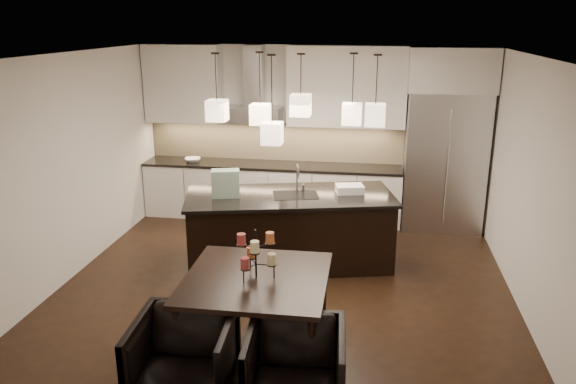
% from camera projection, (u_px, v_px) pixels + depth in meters
% --- Properties ---
extents(floor, '(5.50, 5.50, 0.02)m').
position_uv_depth(floor, '(286.00, 285.00, 7.04)').
color(floor, black).
rests_on(floor, ground).
extents(ceiling, '(5.50, 5.50, 0.02)m').
position_uv_depth(ceiling, '(285.00, 54.00, 6.21)').
color(ceiling, white).
rests_on(ceiling, wall_back).
extents(wall_back, '(5.50, 0.02, 2.80)m').
position_uv_depth(wall_back, '(312.00, 132.00, 9.23)').
color(wall_back, silver).
rests_on(wall_back, ground).
extents(wall_front, '(5.50, 0.02, 2.80)m').
position_uv_depth(wall_front, '(224.00, 279.00, 4.02)').
color(wall_front, silver).
rests_on(wall_front, ground).
extents(wall_left, '(0.02, 5.50, 2.80)m').
position_uv_depth(wall_left, '(69.00, 168.00, 7.04)').
color(wall_left, silver).
rests_on(wall_left, ground).
extents(wall_right, '(0.02, 5.50, 2.80)m').
position_uv_depth(wall_right, '(531.00, 187.00, 6.22)').
color(wall_right, silver).
rests_on(wall_right, ground).
extents(refrigerator, '(1.20, 0.72, 2.15)m').
position_uv_depth(refrigerator, '(444.00, 162.00, 8.66)').
color(refrigerator, '#B7B7BA').
rests_on(refrigerator, floor).
extents(fridge_panel, '(1.26, 0.72, 0.65)m').
position_uv_depth(fridge_panel, '(452.00, 69.00, 8.24)').
color(fridge_panel, silver).
rests_on(fridge_panel, refrigerator).
extents(lower_cabinets, '(4.21, 0.62, 0.88)m').
position_uv_depth(lower_cabinets, '(272.00, 192.00, 9.30)').
color(lower_cabinets, silver).
rests_on(lower_cabinets, floor).
extents(countertop, '(4.21, 0.66, 0.04)m').
position_uv_depth(countertop, '(272.00, 165.00, 9.16)').
color(countertop, black).
rests_on(countertop, lower_cabinets).
extents(backsplash, '(4.21, 0.02, 0.63)m').
position_uv_depth(backsplash, '(275.00, 141.00, 9.35)').
color(backsplash, tan).
rests_on(backsplash, countertop).
extents(upper_cab_left, '(1.25, 0.35, 1.25)m').
position_uv_depth(upper_cab_left, '(183.00, 84.00, 9.14)').
color(upper_cab_left, silver).
rests_on(upper_cab_left, wall_back).
extents(upper_cab_right, '(1.85, 0.35, 1.25)m').
position_uv_depth(upper_cab_right, '(347.00, 87.00, 8.74)').
color(upper_cab_right, silver).
rests_on(upper_cab_right, wall_back).
extents(hood_canopy, '(0.90, 0.52, 0.24)m').
position_uv_depth(hood_canopy, '(253.00, 114.00, 9.01)').
color(hood_canopy, '#B7B7BA').
rests_on(hood_canopy, wall_back).
extents(hood_chimney, '(0.30, 0.28, 0.96)m').
position_uv_depth(hood_chimney, '(254.00, 76.00, 8.94)').
color(hood_chimney, '#B7B7BA').
rests_on(hood_chimney, hood_canopy).
extents(fruit_bowl, '(0.33, 0.33, 0.06)m').
position_uv_depth(fruit_bowl, '(193.00, 160.00, 9.30)').
color(fruit_bowl, silver).
rests_on(fruit_bowl, countertop).
extents(island_body, '(2.81, 1.65, 0.93)m').
position_uv_depth(island_body, '(290.00, 231.00, 7.53)').
color(island_body, black).
rests_on(island_body, floor).
extents(island_top, '(2.92, 1.75, 0.04)m').
position_uv_depth(island_top, '(290.00, 196.00, 7.38)').
color(island_top, black).
rests_on(island_top, island_body).
extents(faucet, '(0.16, 0.27, 0.40)m').
position_uv_depth(faucet, '(297.00, 178.00, 7.43)').
color(faucet, silver).
rests_on(faucet, island_top).
extents(tote_bag, '(0.39, 0.27, 0.36)m').
position_uv_depth(tote_bag, '(226.00, 183.00, 7.25)').
color(tote_bag, '#1A4929').
rests_on(tote_bag, island_top).
extents(food_container, '(0.41, 0.33, 0.11)m').
position_uv_depth(food_container, '(350.00, 189.00, 7.46)').
color(food_container, silver).
rests_on(food_container, island_top).
extents(dining_table, '(1.38, 1.38, 0.82)m').
position_uv_depth(dining_table, '(257.00, 315.00, 5.50)').
color(dining_table, black).
rests_on(dining_table, floor).
extents(candelabra, '(0.40, 0.40, 0.48)m').
position_uv_depth(candelabra, '(256.00, 254.00, 5.31)').
color(candelabra, black).
rests_on(candelabra, dining_table).
extents(candle_a, '(0.08, 0.08, 0.11)m').
position_uv_depth(candle_a, '(272.00, 259.00, 5.30)').
color(candle_a, '#F2E5A1').
rests_on(candle_a, candelabra).
extents(candle_b, '(0.08, 0.08, 0.11)m').
position_uv_depth(candle_b, '(251.00, 252.00, 5.46)').
color(candle_b, '#BF6132').
rests_on(candle_b, candelabra).
extents(candle_c, '(0.08, 0.08, 0.11)m').
position_uv_depth(candle_c, '(245.00, 263.00, 5.21)').
color(candle_c, '#A03735').
rests_on(candle_c, candelabra).
extents(candle_d, '(0.08, 0.08, 0.11)m').
position_uv_depth(candle_d, '(270.00, 238.00, 5.35)').
color(candle_d, '#BF6132').
rests_on(candle_d, candelabra).
extents(candle_e, '(0.08, 0.08, 0.11)m').
position_uv_depth(candle_e, '(241.00, 239.00, 5.31)').
color(candle_e, '#A03735').
rests_on(candle_e, candelabra).
extents(candle_f, '(0.08, 0.08, 0.11)m').
position_uv_depth(candle_f, '(255.00, 247.00, 5.13)').
color(candle_f, '#F2E5A1').
rests_on(candle_f, candelabra).
extents(armchair_left, '(0.88, 0.91, 0.78)m').
position_uv_depth(armchair_left, '(184.00, 360.00, 4.80)').
color(armchair_left, black).
rests_on(armchair_left, floor).
extents(armchair_right, '(0.87, 0.89, 0.76)m').
position_uv_depth(armchair_right, '(295.00, 371.00, 4.67)').
color(armchair_right, black).
rests_on(armchair_right, floor).
extents(pendant_a, '(0.24, 0.24, 0.26)m').
position_uv_depth(pendant_a, '(217.00, 110.00, 6.95)').
color(pendant_a, beige).
rests_on(pendant_a, ceiling).
extents(pendant_b, '(0.24, 0.24, 0.26)m').
position_uv_depth(pendant_b, '(260.00, 114.00, 7.19)').
color(pendant_b, beige).
rests_on(pendant_b, ceiling).
extents(pendant_c, '(0.24, 0.24, 0.26)m').
position_uv_depth(pendant_c, '(301.00, 105.00, 6.80)').
color(pendant_c, beige).
rests_on(pendant_c, ceiling).
extents(pendant_d, '(0.24, 0.24, 0.26)m').
position_uv_depth(pendant_d, '(352.00, 114.00, 6.95)').
color(pendant_d, beige).
rests_on(pendant_d, ceiling).
extents(pendant_e, '(0.24, 0.24, 0.26)m').
position_uv_depth(pendant_e, '(375.00, 115.00, 6.66)').
color(pendant_e, beige).
rests_on(pendant_e, ceiling).
extents(pendant_f, '(0.24, 0.24, 0.26)m').
position_uv_depth(pendant_f, '(272.00, 133.00, 6.71)').
color(pendant_f, beige).
rests_on(pendant_f, ceiling).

